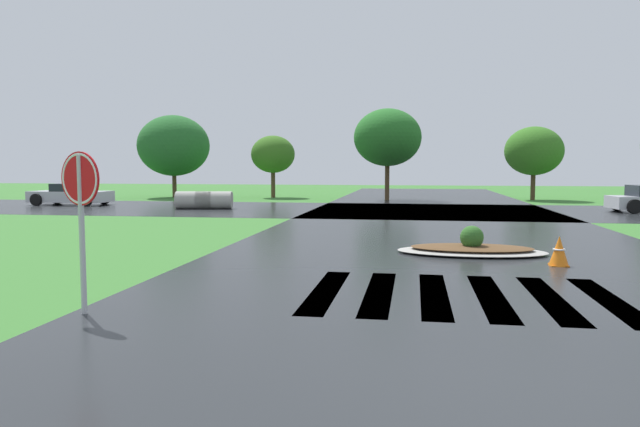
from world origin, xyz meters
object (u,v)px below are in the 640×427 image
Objects in this scene: car_dark_suv at (71,195)px; drainage_pipe_stack at (204,200)px; stop_sign at (81,194)px; traffic_cone at (559,251)px; median_island at (472,248)px.

car_dark_suv is 8.36m from drainage_pipe_stack.
stop_sign is 0.54× the size of car_dark_suv.
car_dark_suv is at bearing 142.20° from stop_sign.
car_dark_suv is at bearing 143.04° from traffic_cone.
traffic_cone is (7.67, 5.31, -1.40)m from stop_sign.
drainage_pipe_stack is 19.62m from traffic_cone.
stop_sign is at bearing -145.28° from traffic_cone.
median_island is at bearing 138.82° from traffic_cone.
car_dark_suv is at bearing 143.42° from median_island.
median_island is 24.64m from car_dark_suv.
drainage_pipe_stack is (8.19, -1.67, -0.12)m from car_dark_suv.
drainage_pipe_stack is 4.45× the size of traffic_cone.
stop_sign is 9.44m from traffic_cone.
car_dark_suv reaches higher than traffic_cone.
stop_sign reaches higher than traffic_cone.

